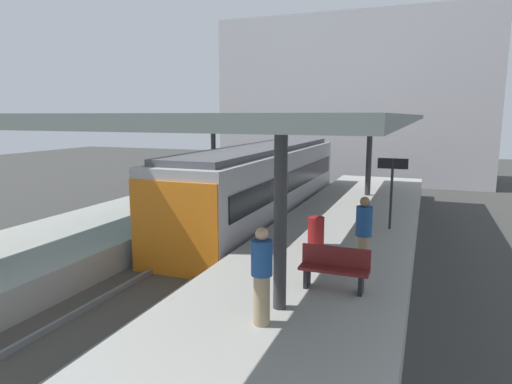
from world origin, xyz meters
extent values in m
plane|color=#383835|center=(0.00, 0.00, 0.00)|extent=(80.00, 80.00, 0.00)
cube|color=#9E9E99|center=(-3.80, 0.00, 0.50)|extent=(4.40, 28.00, 1.00)
cube|color=#9E9E99|center=(3.80, 0.00, 0.50)|extent=(4.40, 28.00, 1.00)
cube|color=#4C4742|center=(0.00, 0.00, 0.10)|extent=(3.20, 28.00, 0.20)
cube|color=slate|center=(-0.72, 0.00, 0.27)|extent=(0.08, 28.00, 0.14)
cube|color=slate|center=(0.72, 0.00, 0.27)|extent=(0.08, 28.00, 0.14)
cube|color=#ADADB2|center=(0.00, 4.52, 1.65)|extent=(2.70, 13.70, 2.90)
cube|color=orange|center=(0.00, -2.36, 1.50)|extent=(2.65, 0.08, 2.60)
cube|color=black|center=(-1.37, 4.52, 2.00)|extent=(0.04, 12.60, 0.76)
cube|color=black|center=(1.37, 4.52, 2.00)|extent=(0.04, 12.60, 0.76)
cube|color=#515156|center=(0.00, 4.52, 3.20)|extent=(2.16, 13.01, 0.20)
cylinder|color=#333335|center=(-3.80, 7.70, 2.67)|extent=(0.24, 0.24, 3.34)
cube|color=slate|center=(-3.80, 1.40, 4.42)|extent=(4.18, 21.00, 0.16)
cylinder|color=#333335|center=(3.80, -4.90, 2.68)|extent=(0.24, 0.24, 3.36)
cylinder|color=#333335|center=(3.80, 7.70, 2.68)|extent=(0.24, 0.24, 3.36)
cube|color=slate|center=(3.80, 1.40, 4.44)|extent=(4.18, 21.00, 0.16)
cube|color=black|center=(4.01, -3.71, 1.20)|extent=(0.08, 0.32, 0.40)
cube|color=black|center=(5.11, -3.71, 1.20)|extent=(0.08, 0.32, 0.40)
cube|color=maroon|center=(4.56, -3.71, 1.43)|extent=(1.40, 0.40, 0.06)
cube|color=maroon|center=(4.56, -3.53, 1.66)|extent=(1.40, 0.06, 0.40)
cylinder|color=#262628|center=(5.22, 1.84, 2.10)|extent=(0.08, 0.08, 2.20)
cube|color=black|center=(5.22, 1.84, 3.05)|extent=(0.90, 0.06, 0.32)
cylinder|color=maroon|center=(3.49, -0.80, 1.40)|extent=(0.44, 0.44, 0.80)
cylinder|color=#998460|center=(3.72, -5.63, 1.44)|extent=(0.28, 0.28, 0.88)
cylinder|color=navy|center=(3.72, -5.63, 2.17)|extent=(0.36, 0.36, 0.60)
sphere|color=tan|center=(3.72, -5.63, 2.58)|extent=(0.22, 0.22, 0.22)
cylinder|color=#998460|center=(4.95, -2.39, 1.42)|extent=(0.28, 0.28, 0.84)
cylinder|color=navy|center=(4.95, -2.39, 2.17)|extent=(0.36, 0.36, 0.67)
sphere|color=#936B4C|center=(4.95, -2.39, 2.62)|extent=(0.22, 0.22, 0.22)
cube|color=#B7B2B7|center=(1.11, 20.00, 5.50)|extent=(18.00, 6.00, 11.00)
camera|label=1|loc=(6.17, -12.26, 4.50)|focal=31.20mm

